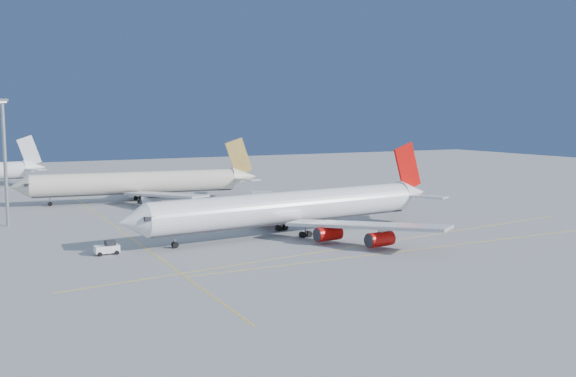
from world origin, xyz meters
The scene contains 6 objects.
ground centered at (0.00, 0.00, 0.00)m, with size 500.00×500.00×0.00m, color slate.
taxiway_lines centered at (-14.71, 6.34, 0.01)m, with size 118.86×140.00×0.02m.
airliner_virgin centered at (-7.97, 10.49, 5.59)m, with size 75.22×67.21×18.55m.
airliner_etihad centered at (-24.25, 74.26, 5.51)m, with size 69.30×63.62×18.09m.
pushback_tug centered at (-47.32, 8.00, 1.12)m, with size 4.38×2.79×2.41m.
light_mast centered at (-61.20, 48.06, 16.74)m, with size 2.45×2.45×28.36m.
Camera 1 is at (-69.81, -107.16, 24.86)m, focal length 40.00 mm.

